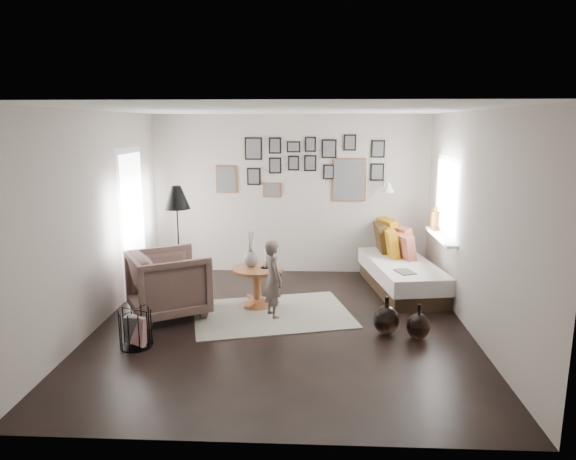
{
  "coord_description": "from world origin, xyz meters",
  "views": [
    {
      "loc": [
        0.36,
        -5.96,
        2.43
      ],
      "look_at": [
        0.05,
        0.5,
        1.1
      ],
      "focal_mm": 32.0,
      "sensor_mm": 36.0,
      "label": 1
    }
  ],
  "objects_px": {
    "pedestal_table": "(257,288)",
    "armchair": "(169,283)",
    "floor_lamp": "(177,202)",
    "demijohn_large": "(386,320)",
    "daybed": "(401,269)",
    "demijohn_small": "(418,326)",
    "magazine_basket": "(136,328)",
    "vase": "(251,256)",
    "child": "(273,279)"
  },
  "relations": [
    {
      "from": "demijohn_large",
      "to": "child",
      "type": "relative_size",
      "value": 0.46
    },
    {
      "from": "pedestal_table",
      "to": "armchair",
      "type": "distance_m",
      "value": 1.18
    },
    {
      "from": "floor_lamp",
      "to": "demijohn_large",
      "type": "distance_m",
      "value": 3.23
    },
    {
      "from": "vase",
      "to": "pedestal_table",
      "type": "bearing_deg",
      "value": -14.04
    },
    {
      "from": "magazine_basket",
      "to": "demijohn_large",
      "type": "height_order",
      "value": "demijohn_large"
    },
    {
      "from": "magazine_basket",
      "to": "demijohn_large",
      "type": "bearing_deg",
      "value": 9.59
    },
    {
      "from": "child",
      "to": "magazine_basket",
      "type": "bearing_deg",
      "value": 94.83
    },
    {
      "from": "vase",
      "to": "demijohn_small",
      "type": "bearing_deg",
      "value": -26.77
    },
    {
      "from": "pedestal_table",
      "to": "daybed",
      "type": "height_order",
      "value": "daybed"
    },
    {
      "from": "demijohn_large",
      "to": "child",
      "type": "xyz_separation_m",
      "value": [
        -1.38,
        0.5,
        0.33
      ]
    },
    {
      "from": "daybed",
      "to": "demijohn_large",
      "type": "bearing_deg",
      "value": -113.32
    },
    {
      "from": "daybed",
      "to": "vase",
      "type": "bearing_deg",
      "value": -167.67
    },
    {
      "from": "vase",
      "to": "floor_lamp",
      "type": "relative_size",
      "value": 0.3
    },
    {
      "from": "pedestal_table",
      "to": "vase",
      "type": "xyz_separation_m",
      "value": [
        -0.08,
        0.02,
        0.44
      ]
    },
    {
      "from": "floor_lamp",
      "to": "demijohn_large",
      "type": "height_order",
      "value": "floor_lamp"
    },
    {
      "from": "demijohn_small",
      "to": "child",
      "type": "distance_m",
      "value": 1.87
    },
    {
      "from": "daybed",
      "to": "magazine_basket",
      "type": "relative_size",
      "value": 4.61
    },
    {
      "from": "armchair",
      "to": "child",
      "type": "xyz_separation_m",
      "value": [
        1.35,
        -0.01,
        0.08
      ]
    },
    {
      "from": "pedestal_table",
      "to": "daybed",
      "type": "bearing_deg",
      "value": 22.43
    },
    {
      "from": "floor_lamp",
      "to": "demijohn_large",
      "type": "bearing_deg",
      "value": -23.19
    },
    {
      "from": "daybed",
      "to": "armchair",
      "type": "height_order",
      "value": "daybed"
    },
    {
      "from": "daybed",
      "to": "child",
      "type": "bearing_deg",
      "value": -154.51
    },
    {
      "from": "child",
      "to": "floor_lamp",
      "type": "bearing_deg",
      "value": 34.71
    },
    {
      "from": "armchair",
      "to": "demijohn_small",
      "type": "xyz_separation_m",
      "value": [
        3.07,
        -0.63,
        -0.27
      ]
    },
    {
      "from": "demijohn_small",
      "to": "floor_lamp",
      "type": "bearing_deg",
      "value": 157.28
    },
    {
      "from": "pedestal_table",
      "to": "demijohn_large",
      "type": "distance_m",
      "value": 1.85
    },
    {
      "from": "pedestal_table",
      "to": "demijohn_large",
      "type": "bearing_deg",
      "value": -28.9
    },
    {
      "from": "floor_lamp",
      "to": "child",
      "type": "bearing_deg",
      "value": -26.22
    },
    {
      "from": "demijohn_small",
      "to": "child",
      "type": "height_order",
      "value": "child"
    },
    {
      "from": "demijohn_large",
      "to": "demijohn_small",
      "type": "xyz_separation_m",
      "value": [
        0.35,
        -0.12,
        -0.02
      ]
    },
    {
      "from": "floor_lamp",
      "to": "child",
      "type": "relative_size",
      "value": 1.59
    },
    {
      "from": "vase",
      "to": "daybed",
      "type": "distance_m",
      "value": 2.34
    },
    {
      "from": "vase",
      "to": "magazine_basket",
      "type": "height_order",
      "value": "vase"
    },
    {
      "from": "magazine_basket",
      "to": "vase",
      "type": "bearing_deg",
      "value": 50.91
    },
    {
      "from": "pedestal_table",
      "to": "demijohn_small",
      "type": "relative_size",
      "value": 1.64
    },
    {
      "from": "child",
      "to": "demijohn_small",
      "type": "bearing_deg",
      "value": -138.86
    },
    {
      "from": "floor_lamp",
      "to": "demijohn_small",
      "type": "distance_m",
      "value": 3.59
    },
    {
      "from": "vase",
      "to": "armchair",
      "type": "xyz_separation_m",
      "value": [
        -1.02,
        -0.41,
        -0.27
      ]
    },
    {
      "from": "daybed",
      "to": "demijohn_small",
      "type": "height_order",
      "value": "daybed"
    },
    {
      "from": "magazine_basket",
      "to": "child",
      "type": "bearing_deg",
      "value": 33.91
    },
    {
      "from": "magazine_basket",
      "to": "child",
      "type": "relative_size",
      "value": 0.45
    },
    {
      "from": "daybed",
      "to": "floor_lamp",
      "type": "distance_m",
      "value": 3.43
    },
    {
      "from": "floor_lamp",
      "to": "vase",
      "type": "bearing_deg",
      "value": -14.15
    },
    {
      "from": "vase",
      "to": "daybed",
      "type": "bearing_deg",
      "value": 21.21
    },
    {
      "from": "demijohn_small",
      "to": "magazine_basket",
      "type": "bearing_deg",
      "value": -173.57
    },
    {
      "from": "child",
      "to": "armchair",
      "type": "bearing_deg",
      "value": 60.66
    },
    {
      "from": "vase",
      "to": "demijohn_large",
      "type": "xyz_separation_m",
      "value": [
        1.7,
        -0.91,
        -0.51
      ]
    },
    {
      "from": "armchair",
      "to": "floor_lamp",
      "type": "xyz_separation_m",
      "value": [
        -0.03,
        0.67,
        0.96
      ]
    },
    {
      "from": "daybed",
      "to": "magazine_basket",
      "type": "height_order",
      "value": "daybed"
    },
    {
      "from": "armchair",
      "to": "magazine_basket",
      "type": "relative_size",
      "value": 2.07
    }
  ]
}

